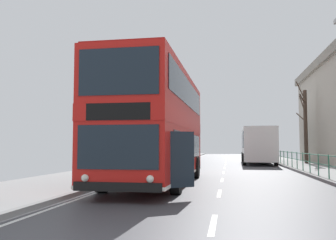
# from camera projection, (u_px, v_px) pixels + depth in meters

# --- Properties ---
(double_decker_bus_main) EXTENTS (3.23, 10.34, 4.41)m
(double_decker_bus_main) POSITION_uv_depth(u_px,v_px,m) (157.00, 126.00, 14.71)
(double_decker_bus_main) COLOR red
(double_decker_bus_main) RESTS_ON ground
(background_bus_far_lane) EXTENTS (2.87, 10.76, 3.04)m
(background_bus_far_lane) POSITION_uv_depth(u_px,v_px,m) (257.00, 145.00, 32.61)
(background_bus_far_lane) COLOR white
(background_bus_far_lane) RESTS_ON ground
(pedestrian_railing_far_kerb) EXTENTS (0.05, 29.45, 1.02)m
(pedestrian_railing_far_kerb) POSITION_uv_depth(u_px,v_px,m) (310.00, 160.00, 19.11)
(pedestrian_railing_far_kerb) COLOR #236B4C
(pedestrian_railing_far_kerb) RESTS_ON ground
(bare_tree_far_00) EXTENTS (1.13, 3.27, 6.47)m
(bare_tree_far_00) POSITION_uv_depth(u_px,v_px,m) (305.00, 124.00, 30.27)
(bare_tree_far_00) COLOR #423328
(bare_tree_far_00) RESTS_ON ground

